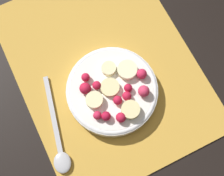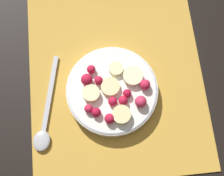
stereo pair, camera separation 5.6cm
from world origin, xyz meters
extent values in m
plane|color=black|center=(0.00, 0.00, 0.00)|extent=(3.00, 3.00, 0.00)
cube|color=gold|center=(0.00, 0.00, 0.00)|extent=(0.44, 0.33, 0.01)
cylinder|color=white|center=(0.06, -0.01, 0.02)|extent=(0.17, 0.17, 0.02)
torus|color=white|center=(0.06, -0.01, 0.02)|extent=(0.17, 0.17, 0.01)
cylinder|color=white|center=(0.06, -0.01, 0.03)|extent=(0.15, 0.15, 0.00)
cylinder|color=beige|center=(0.02, 0.00, 0.04)|extent=(0.04, 0.04, 0.01)
cylinder|color=beige|center=(0.05, -0.01, 0.04)|extent=(0.04, 0.04, 0.01)
cylinder|color=beige|center=(0.11, 0.00, 0.04)|extent=(0.04, 0.04, 0.01)
cylinder|color=beige|center=(0.06, -0.05, 0.04)|extent=(0.04, 0.04, 0.01)
cylinder|color=#F4EAB7|center=(0.04, 0.03, 0.04)|extent=(0.05, 0.05, 0.01)
sphere|color=red|center=(0.04, -0.06, 0.04)|extent=(0.02, 0.02, 0.02)
sphere|color=red|center=(0.04, -0.03, 0.04)|extent=(0.02, 0.02, 0.02)
sphere|color=red|center=(0.02, -0.05, 0.04)|extent=(0.02, 0.02, 0.02)
sphere|color=#B21433|center=(0.07, 0.01, 0.04)|extent=(0.02, 0.02, 0.02)
sphere|color=#D12347|center=(0.06, 0.05, 0.04)|extent=(0.02, 0.02, 0.02)
sphere|color=red|center=(0.08, -0.01, 0.04)|extent=(0.02, 0.02, 0.02)
sphere|color=#DB3356|center=(0.09, 0.04, 0.04)|extent=(0.02, 0.02, 0.02)
sphere|color=red|center=(0.08, 0.01, 0.04)|extent=(0.02, 0.02, 0.02)
sphere|color=#B21433|center=(0.10, -0.04, 0.04)|extent=(0.02, 0.02, 0.02)
sphere|color=red|center=(0.11, -0.02, 0.04)|extent=(0.02, 0.02, 0.02)
sphere|color=#D12347|center=(0.09, -0.06, 0.04)|extent=(0.02, 0.02, 0.02)
cube|color=#B2B2B7|center=(0.04, -0.13, 0.01)|extent=(0.15, 0.04, 0.00)
ellipsoid|color=#B2B2B7|center=(0.13, -0.15, 0.01)|extent=(0.04, 0.04, 0.01)
camera|label=1|loc=(0.20, -0.08, 0.58)|focal=50.00mm
camera|label=2|loc=(0.21, -0.03, 0.58)|focal=50.00mm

